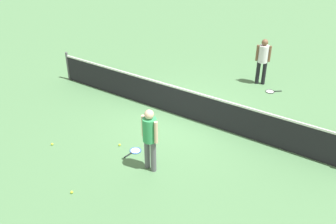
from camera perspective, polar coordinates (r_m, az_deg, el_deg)
The scene contains 9 objects.
ground_plane at distance 11.91m, azimuth 2.12°, elevation -0.62°, with size 40.00×40.00×0.00m, color #4C7A4C.
court_net at distance 11.67m, azimuth 2.16°, elevation 1.50°, with size 10.09×0.09×1.07m.
player_near_side at distance 9.13m, azimuth -2.77°, elevation -3.50°, with size 0.53×0.39×1.70m.
player_far_side at distance 14.04m, azimuth 14.09°, elevation 7.91°, with size 0.52×0.43×1.70m.
tennis_racket_near_player at distance 10.34m, azimuth -5.03°, elevation -5.86°, with size 0.35×0.60×0.03m.
tennis_racket_far_player at distance 13.89m, azimuth 15.21°, elevation 3.00°, with size 0.56×0.50×0.03m.
tennis_ball_near_player at distance 11.01m, azimuth -17.04°, elevation -4.65°, with size 0.07×0.07×0.07m, color #C6E033.
tennis_ball_midcourt at distance 10.59m, azimuth -7.30°, elevation -4.93°, with size 0.07×0.07×0.07m, color #C6E033.
tennis_ball_baseline at distance 9.25m, azimuth -14.29°, elevation -11.62°, with size 0.07×0.07×0.07m, color #C6E033.
Camera 1 is at (5.34, -8.80, 5.99)m, focal length 40.49 mm.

